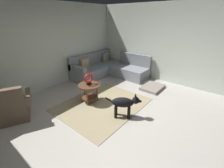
# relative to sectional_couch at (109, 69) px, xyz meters

# --- Properties ---
(ground_plane) EXTENTS (6.00, 6.00, 0.10)m
(ground_plane) POSITION_rel_sectional_couch_xyz_m (-1.99, -2.02, -0.34)
(ground_plane) COLOR #B7B2A8
(wall_back) EXTENTS (6.00, 0.12, 2.70)m
(wall_back) POSITION_rel_sectional_couch_xyz_m (-1.99, 0.92, 1.06)
(wall_back) COLOR silver
(wall_back) RESTS_ON ground_plane
(wall_right) EXTENTS (0.12, 6.00, 2.70)m
(wall_right) POSITION_rel_sectional_couch_xyz_m (0.95, -2.02, 1.06)
(wall_right) COLOR silver
(wall_right) RESTS_ON ground_plane
(area_rug) EXTENTS (2.30, 1.90, 0.01)m
(area_rug) POSITION_rel_sectional_couch_xyz_m (-1.84, -1.32, -0.28)
(area_rug) COLOR tan
(area_rug) RESTS_ON ground_plane
(sectional_couch) EXTENTS (2.20, 2.25, 0.88)m
(sectional_couch) POSITION_rel_sectional_couch_xyz_m (0.00, 0.00, 0.00)
(sectional_couch) COLOR gray
(sectional_couch) RESTS_ON ground_plane
(armchair) EXTENTS (0.98, 0.88, 0.88)m
(armchair) POSITION_rel_sectional_couch_xyz_m (-3.62, -0.19, 0.03)
(armchair) COLOR brown
(armchair) RESTS_ON ground_plane
(side_table) EXTENTS (0.60, 0.60, 0.54)m
(side_table) POSITION_rel_sectional_couch_xyz_m (-1.95, -0.95, 0.13)
(side_table) COLOR brown
(side_table) RESTS_ON ground_plane
(torus_sculpture) EXTENTS (0.28, 0.08, 0.33)m
(torus_sculpture) POSITION_rel_sectional_couch_xyz_m (-1.95, -0.95, 0.42)
(torus_sculpture) COLOR black
(torus_sculpture) RESTS_ON side_table
(dog_bed_mat) EXTENTS (0.80, 0.60, 0.09)m
(dog_bed_mat) POSITION_rel_sectional_couch_xyz_m (-0.01, -1.94, -0.24)
(dog_bed_mat) COLOR gray
(dog_bed_mat) RESTS_ON ground_plane
(dog) EXTENTS (0.52, 0.73, 0.63)m
(dog) POSITION_rel_sectional_couch_xyz_m (-1.92, -2.11, 0.09)
(dog) COLOR black
(dog) RESTS_ON ground_plane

